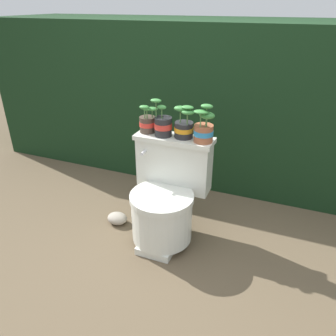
% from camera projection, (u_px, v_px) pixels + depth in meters
% --- Properties ---
extents(ground_plane, '(12.00, 12.00, 0.00)m').
position_uv_depth(ground_plane, '(164.00, 246.00, 2.20)').
color(ground_plane, brown).
extents(hedge_backdrop, '(4.26, 1.01, 1.34)m').
position_uv_depth(hedge_backdrop, '(219.00, 99.00, 3.00)').
color(hedge_backdrop, black).
rests_on(hedge_backdrop, ground).
extents(toilet, '(0.52, 0.51, 0.69)m').
position_uv_depth(toilet, '(166.00, 199.00, 2.17)').
color(toilet, silver).
rests_on(toilet, ground).
extents(potted_plant_left, '(0.13, 0.11, 0.19)m').
position_uv_depth(potted_plant_left, '(148.00, 122.00, 2.15)').
color(potted_plant_left, '#47382D').
rests_on(potted_plant_left, toilet).
extents(potted_plant_midleft, '(0.14, 0.12, 0.24)m').
position_uv_depth(potted_plant_midleft, '(163.00, 124.00, 2.09)').
color(potted_plant_midleft, '#262628').
rests_on(potted_plant_midleft, toilet).
extents(potted_plant_middle, '(0.14, 0.12, 0.22)m').
position_uv_depth(potted_plant_middle, '(184.00, 126.00, 2.06)').
color(potted_plant_middle, '#262628').
rests_on(potted_plant_middle, toilet).
extents(potted_plant_midright, '(0.13, 0.14, 0.25)m').
position_uv_depth(potted_plant_midright, '(204.00, 129.00, 1.99)').
color(potted_plant_midright, '#9E5638').
rests_on(potted_plant_midright, toilet).
extents(garden_stone, '(0.15, 0.12, 0.08)m').
position_uv_depth(garden_stone, '(117.00, 218.00, 2.42)').
color(garden_stone, '#9E9384').
rests_on(garden_stone, ground).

